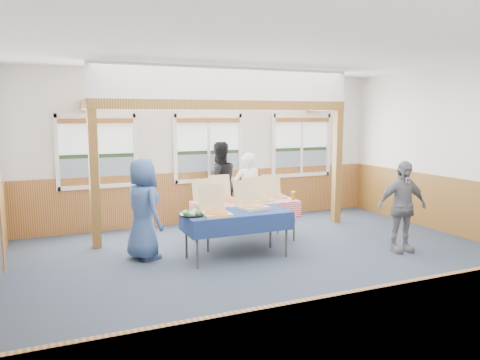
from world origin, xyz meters
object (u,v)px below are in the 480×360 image
(table_left, at_px, (237,216))
(woman_black, at_px, (219,183))
(table_right, at_px, (245,204))
(woman_white, at_px, (248,192))
(person_grey, at_px, (402,207))
(man_blue, at_px, (143,209))

(table_left, bearing_deg, woman_black, 58.49)
(table_right, xyz_separation_m, woman_white, (0.36, 0.70, 0.09))
(table_right, xyz_separation_m, person_grey, (2.17, -1.60, 0.07))
(man_blue, bearing_deg, table_right, -100.84)
(table_right, bearing_deg, person_grey, -17.16)
(woman_black, distance_m, man_blue, 2.64)
(man_blue, bearing_deg, woman_black, -66.98)
(table_left, height_order, table_right, same)
(table_left, bearing_deg, table_right, 40.13)
(man_blue, xyz_separation_m, person_grey, (4.08, -1.34, -0.04))
(table_left, height_order, woman_white, woman_white)
(woman_white, bearing_deg, table_right, 66.78)
(table_right, relative_size, person_grey, 1.31)
(table_left, relative_size, woman_white, 1.18)
(table_right, distance_m, person_grey, 2.70)
(woman_white, relative_size, woman_black, 0.90)
(woman_black, bearing_deg, woman_white, 109.52)
(man_blue, bearing_deg, person_grey, -126.86)
(woman_white, height_order, person_grey, woman_white)
(table_left, xyz_separation_m, woman_black, (0.58, 2.31, 0.18))
(table_right, xyz_separation_m, man_blue, (-1.91, -0.26, 0.11))
(person_grey, bearing_deg, woman_black, 132.56)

